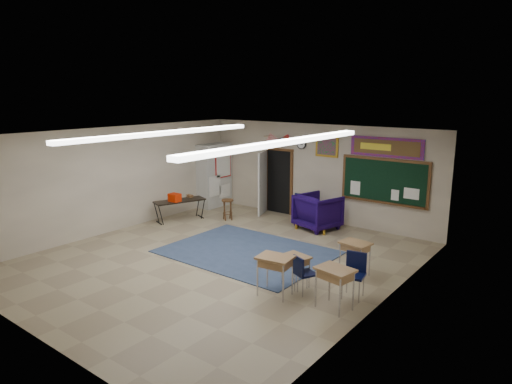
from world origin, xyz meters
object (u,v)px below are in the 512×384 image
Objects in this scene: student_desk_front_left at (296,269)px; student_desk_front_right at (355,257)px; wingback_armchair at (318,212)px; folding_table at (180,209)px; wooden_stool at (228,209)px.

student_desk_front_right is at bearing 74.37° from student_desk_front_left.
student_desk_front_right reaches higher than student_desk_front_left.
student_desk_front_left is 1.48m from student_desk_front_right.
student_desk_front_left is at bearing 129.56° from wingback_armchair.
wingback_armchair is at bearing 46.25° from folding_table.
student_desk_front_left is 0.89× the size of student_desk_front_right.
wingback_armchair is 3.52m from student_desk_front_right.
student_desk_front_left is (1.72, -3.87, -0.14)m from wingback_armchair.
student_desk_front_right is (0.69, 1.31, 0.05)m from student_desk_front_left.
wingback_armchair is 1.73× the size of wooden_stool.
wooden_stool is (-2.71, -0.92, -0.18)m from wingback_armchair.
wingback_armchair is at bearing 126.26° from student_desk_front_left.
wooden_stool is (-5.13, 1.64, -0.08)m from student_desk_front_right.
wingback_armchair is 4.24m from student_desk_front_left.
folding_table is (-5.59, 1.99, -0.02)m from student_desk_front_left.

